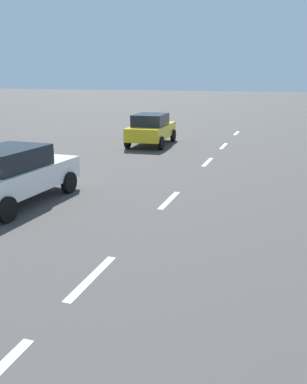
% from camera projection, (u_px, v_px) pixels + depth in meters
% --- Properties ---
extents(ground_plane, '(160.00, 160.00, 0.00)m').
position_uv_depth(ground_plane, '(205.00, 165.00, 16.69)').
color(ground_plane, '#423F3D').
extents(lane_stripe_3, '(0.16, 1.80, 0.01)m').
position_uv_depth(lane_stripe_3, '(92.00, 277.00, 7.40)').
color(lane_stripe_3, white).
rests_on(lane_stripe_3, ground).
extents(lane_stripe_4, '(0.16, 1.80, 0.01)m').
position_uv_depth(lane_stripe_4, '(169.00, 200.00, 11.98)').
color(lane_stripe_4, white).
rests_on(lane_stripe_4, ground).
extents(lane_stripe_5, '(0.16, 1.80, 0.01)m').
position_uv_depth(lane_stripe_5, '(208.00, 162.00, 17.23)').
color(lane_stripe_5, white).
rests_on(lane_stripe_5, ground).
extents(lane_stripe_6, '(0.16, 1.80, 0.01)m').
position_uv_depth(lane_stripe_6, '(224.00, 146.00, 21.11)').
color(lane_stripe_6, white).
rests_on(lane_stripe_6, ground).
extents(lane_stripe_7, '(0.16, 1.80, 0.01)m').
position_uv_depth(lane_stripe_7, '(236.00, 133.00, 25.80)').
color(lane_stripe_7, white).
rests_on(lane_stripe_7, ground).
extents(parked_car_white, '(2.08, 4.24, 1.57)m').
position_uv_depth(parked_car_white, '(12.00, 174.00, 11.50)').
color(parked_car_white, white).
rests_on(parked_car_white, ground).
extents(parked_car_yellow, '(2.02, 4.05, 1.57)m').
position_uv_depth(parked_car_yellow, '(151.00, 128.00, 21.26)').
color(parked_car_yellow, gold).
rests_on(parked_car_yellow, ground).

